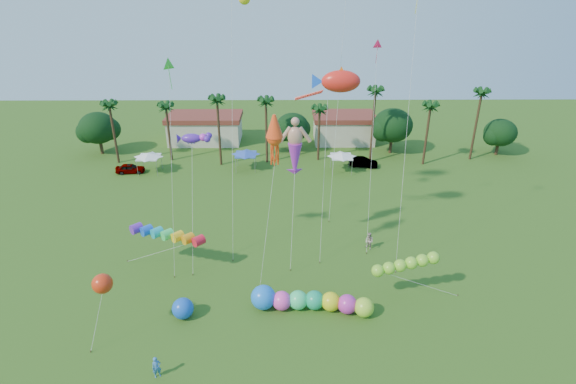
{
  "coord_description": "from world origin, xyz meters",
  "views": [
    {
      "loc": [
        -0.29,
        -25.08,
        25.59
      ],
      "look_at": [
        0.0,
        10.0,
        9.0
      ],
      "focal_mm": 28.0,
      "sensor_mm": 36.0,
      "label": 1
    }
  ],
  "objects_px": {
    "blue_ball": "(183,308)",
    "car_b": "(363,162)",
    "spectator_b": "(369,241)",
    "spectator_a": "(157,367)",
    "caterpillar_inflatable": "(307,301)",
    "car_a": "(130,168)"
  },
  "relations": [
    {
      "from": "caterpillar_inflatable",
      "to": "blue_ball",
      "type": "relative_size",
      "value": 5.85
    },
    {
      "from": "spectator_b",
      "to": "caterpillar_inflatable",
      "type": "relative_size",
      "value": 0.18
    },
    {
      "from": "spectator_a",
      "to": "blue_ball",
      "type": "bearing_deg",
      "value": 57.21
    },
    {
      "from": "car_a",
      "to": "car_b",
      "type": "bearing_deg",
      "value": -92.05
    },
    {
      "from": "car_b",
      "to": "car_a",
      "type": "bearing_deg",
      "value": 106.04
    },
    {
      "from": "caterpillar_inflatable",
      "to": "spectator_a",
      "type": "bearing_deg",
      "value": -140.65
    },
    {
      "from": "blue_ball",
      "to": "spectator_b",
      "type": "bearing_deg",
      "value": 31.03
    },
    {
      "from": "spectator_a",
      "to": "car_b",
      "type": "bearing_deg",
      "value": 34.65
    },
    {
      "from": "caterpillar_inflatable",
      "to": "blue_ball",
      "type": "height_order",
      "value": "caterpillar_inflatable"
    },
    {
      "from": "car_a",
      "to": "caterpillar_inflatable",
      "type": "relative_size",
      "value": 0.39
    },
    {
      "from": "spectator_a",
      "to": "caterpillar_inflatable",
      "type": "bearing_deg",
      "value": 5.43
    },
    {
      "from": "spectator_b",
      "to": "caterpillar_inflatable",
      "type": "distance_m",
      "value": 11.8
    },
    {
      "from": "car_a",
      "to": "caterpillar_inflatable",
      "type": "bearing_deg",
      "value": -146.79
    },
    {
      "from": "car_a",
      "to": "spectator_a",
      "type": "xyz_separation_m",
      "value": [
        13.48,
        -37.5,
        0.16
      ]
    },
    {
      "from": "car_a",
      "to": "spectator_b",
      "type": "bearing_deg",
      "value": -129.19
    },
    {
      "from": "spectator_b",
      "to": "spectator_a",
      "type": "bearing_deg",
      "value": -83.33
    },
    {
      "from": "blue_ball",
      "to": "car_b",
      "type": "bearing_deg",
      "value": 58.6
    },
    {
      "from": "spectator_b",
      "to": "car_a",
      "type": "bearing_deg",
      "value": -159.86
    },
    {
      "from": "car_a",
      "to": "car_b",
      "type": "distance_m",
      "value": 34.51
    },
    {
      "from": "car_a",
      "to": "blue_ball",
      "type": "bearing_deg",
      "value": -161.38
    },
    {
      "from": "car_a",
      "to": "car_b",
      "type": "relative_size",
      "value": 0.95
    },
    {
      "from": "spectator_a",
      "to": "blue_ball",
      "type": "relative_size",
      "value": 0.96
    }
  ]
}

